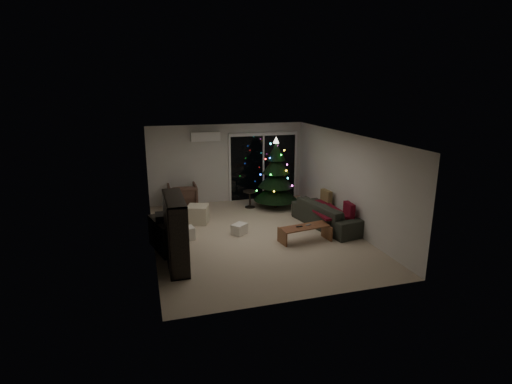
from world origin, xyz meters
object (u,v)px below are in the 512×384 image
bookshelf (167,233)px  media_cabinet (165,235)px  coffee_table (305,234)px  christmas_tree (276,173)px  sofa (328,214)px  armchair (183,197)px

bookshelf → media_cabinet: (0.00, 0.89, -0.38)m
coffee_table → bookshelf: bearing=178.8°
christmas_tree → sofa: bearing=-68.9°
sofa → christmas_tree: (-0.79, 2.04, 0.76)m
bookshelf → sofa: bearing=-3.0°
coffee_table → sofa: bearing=30.3°
sofa → coffee_table: (-1.01, -0.83, -0.14)m
sofa → christmas_tree: size_ratio=1.04×
armchair → sofa: 4.43m
sofa → christmas_tree: bearing=10.5°
media_cabinet → armchair: (0.73, 3.02, 0.03)m
christmas_tree → armchair: bearing=168.1°
media_cabinet → christmas_tree: bearing=20.2°
bookshelf → media_cabinet: size_ratio=1.30×
sofa → coffee_table: 1.32m
bookshelf → armchair: (0.73, 3.91, -0.35)m
armchair → sofa: size_ratio=0.38×
bookshelf → christmas_tree: size_ratio=0.68×
media_cabinet → sofa: (4.30, 0.40, -0.03)m
bookshelf → media_cabinet: bearing=70.4°
christmas_tree → bookshelf: bearing=-136.6°
media_cabinet → christmas_tree: christmas_tree is taller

